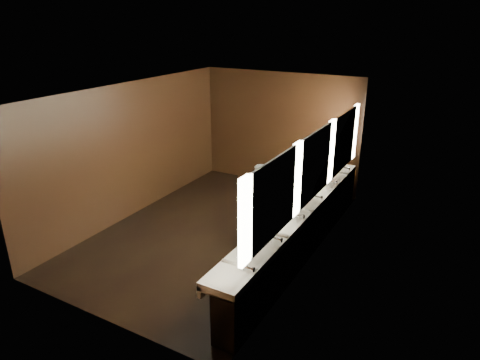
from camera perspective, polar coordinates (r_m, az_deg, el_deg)
name	(u,v)px	position (r m, az deg, el deg)	size (l,w,h in m)	color
floor	(215,232)	(8.60, -3.32, -6.88)	(6.00, 6.00, 0.00)	black
ceiling	(212,90)	(7.69, -3.76, 11.87)	(4.00, 6.00, 0.02)	#2D2D2B
wall_back	(280,130)	(10.57, 5.30, 6.63)	(4.00, 0.02, 2.80)	black
wall_front	(90,231)	(5.94, -19.36, -6.44)	(4.00, 0.02, 2.80)	black
wall_left	(133,150)	(9.22, -14.09, 3.90)	(0.02, 6.00, 2.80)	black
wall_right	(315,185)	(7.21, 9.99, -0.60)	(0.02, 6.00, 2.80)	black
sink_counter	(301,230)	(7.65, 8.10, -6.62)	(0.55, 5.40, 1.01)	black
mirror_band	(315,164)	(7.10, 10.02, 2.06)	(0.06, 5.03, 1.15)	white
person	(259,211)	(7.40, 2.54, -4.21)	(0.63, 0.42, 1.73)	#99B9E5
trash_bin	(236,294)	(6.33, -0.59, -14.94)	(0.39, 0.39, 0.60)	black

